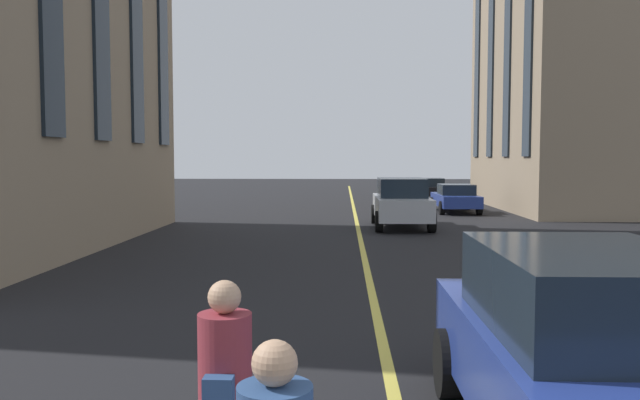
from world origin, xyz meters
TOP-DOWN VIEW (x-y plane):
  - lane_centre_line at (20.00, 0.00)m, footprint 80.00×0.16m
  - car_blue_far at (5.28, -1.55)m, footprint 4.70×2.14m
  - car_silver_parked_a at (24.26, -1.65)m, footprint 4.70×2.14m
  - car_blue_oncoming at (31.25, -4.90)m, footprint 4.40×1.95m
  - car_black_near at (40.69, -4.90)m, footprint 4.40×1.95m
  - building_right_near at (33.75, -11.58)m, footprint 14.31×8.28m

SIDE VIEW (x-z plane):
  - lane_centre_line at x=20.00m, z-range 0.00..0.01m
  - car_blue_oncoming at x=31.25m, z-range 0.02..1.39m
  - car_black_near at x=40.69m, z-range 0.02..1.39m
  - car_blue_far at x=5.28m, z-range 0.03..1.91m
  - car_silver_parked_a at x=24.26m, z-range 0.03..1.91m
  - building_right_near at x=33.75m, z-range 0.00..19.33m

